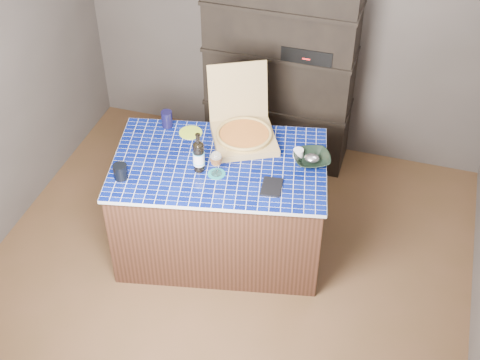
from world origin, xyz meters
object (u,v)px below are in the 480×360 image
(dvd_case, at_px, (272,187))
(bowl, at_px, (312,159))
(kitchen_island, at_px, (220,205))
(wine_glass, at_px, (216,159))
(pizza_box, at_px, (243,132))
(mead_bottle, at_px, (199,156))

(dvd_case, height_order, bowl, bowl)
(dvd_case, relative_size, bowl, 0.73)
(kitchen_island, bearing_deg, wine_glass, -91.76)
(pizza_box, bearing_deg, bowl, -39.78)
(pizza_box, height_order, wine_glass, pizza_box)
(kitchen_island, xyz_separation_m, bowl, (0.61, 0.18, 0.44))
(wine_glass, distance_m, dvd_case, 0.41)
(kitchen_island, relative_size, pizza_box, 2.45)
(pizza_box, relative_size, mead_bottle, 2.21)
(pizza_box, distance_m, wine_glass, 0.44)
(bowl, bearing_deg, wine_glass, -152.34)
(mead_bottle, height_order, wine_glass, mead_bottle)
(wine_glass, bearing_deg, mead_bottle, 174.72)
(mead_bottle, relative_size, bowl, 1.20)
(bowl, bearing_deg, pizza_box, 167.00)
(mead_bottle, bearing_deg, pizza_box, 65.80)
(wine_glass, height_order, dvd_case, wine_glass)
(pizza_box, bearing_deg, kitchen_island, -132.02)
(wine_glass, xyz_separation_m, dvd_case, (0.39, -0.03, -0.12))
(pizza_box, xyz_separation_m, mead_bottle, (-0.19, -0.42, 0.05))
(mead_bottle, bearing_deg, kitchen_island, 47.41)
(pizza_box, height_order, mead_bottle, pizza_box)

